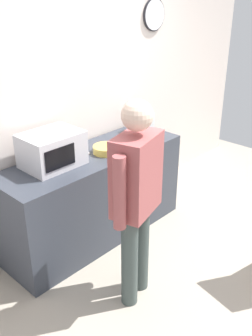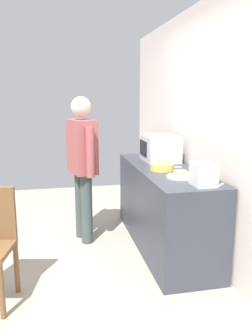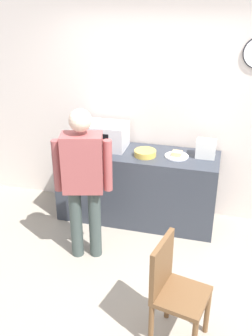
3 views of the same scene
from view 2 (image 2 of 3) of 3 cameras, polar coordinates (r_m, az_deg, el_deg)
name	(u,v)px [view 2 (image 2 of 3)]	position (r m, az deg, el deg)	size (l,w,h in m)	color
ground_plane	(54,267)	(3.59, -11.96, -15.90)	(6.00, 6.00, 0.00)	#9E9384
back_wall	(210,132)	(3.55, 13.95, 5.82)	(5.40, 0.13, 2.60)	silver
kitchen_counter	(164,207)	(3.83, 6.42, -6.56)	(1.92, 0.62, 0.90)	#333842
microwave	(160,148)	(4.08, 5.70, 3.31)	(0.50, 0.39, 0.30)	silver
sandwich_plate	(181,176)	(3.28, 9.14, -1.26)	(0.27, 0.27, 0.07)	white
salad_bowl	(162,167)	(3.58, 6.07, 0.19)	(0.25, 0.25, 0.07)	gold
toaster	(203,174)	(3.01, 12.82, -1.03)	(0.22, 0.18, 0.20)	silver
fork_utensil	(220,186)	(3.04, 15.43, -2.87)	(0.17, 0.02, 0.01)	silver
spoon_utensil	(174,167)	(3.74, 8.04, 0.18)	(0.17, 0.02, 0.01)	silver
person_standing	(82,159)	(3.87, -7.32, 1.51)	(0.57, 0.34, 1.66)	#3B4845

